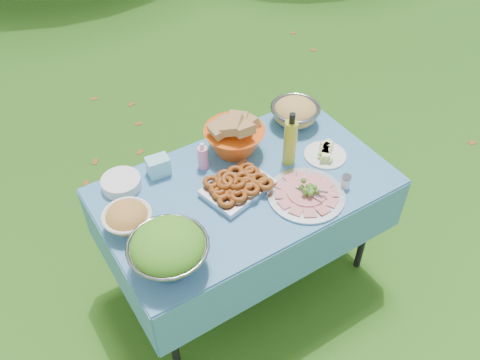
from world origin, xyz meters
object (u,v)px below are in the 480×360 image
at_px(charcuterie_platter, 307,190).
at_px(plate_stack, 121,183).
at_px(salad_bowl, 168,249).
at_px(pasta_bowl_steel, 295,112).
at_px(oil_bottle, 290,139).
at_px(bread_bowl, 234,135).
at_px(picnic_table, 245,233).

bearing_deg(charcuterie_platter, plate_stack, 143.55).
distance_m(salad_bowl, pasta_bowl_steel, 1.19).
bearing_deg(salad_bowl, pasta_bowl_steel, 26.29).
height_order(plate_stack, pasta_bowl_steel, pasta_bowl_steel).
bearing_deg(oil_bottle, plate_stack, 160.15).
height_order(plate_stack, bread_bowl, bread_bowl).
bearing_deg(pasta_bowl_steel, charcuterie_platter, -121.36).
bearing_deg(salad_bowl, plate_stack, 88.55).
xyz_separation_m(salad_bowl, plate_stack, (0.01, 0.57, -0.09)).
height_order(salad_bowl, plate_stack, salad_bowl).
xyz_separation_m(picnic_table, oil_bottle, (0.29, 0.02, 0.54)).
relative_size(bread_bowl, charcuterie_platter, 0.85).
xyz_separation_m(picnic_table, charcuterie_platter, (0.21, -0.23, 0.42)).
distance_m(picnic_table, pasta_bowl_steel, 0.75).
xyz_separation_m(picnic_table, plate_stack, (-0.53, 0.32, 0.41)).
relative_size(plate_stack, oil_bottle, 0.63).
bearing_deg(picnic_table, salad_bowl, -155.82).
height_order(picnic_table, plate_stack, plate_stack).
relative_size(pasta_bowl_steel, oil_bottle, 0.89).
distance_m(picnic_table, bread_bowl, 0.56).
height_order(salad_bowl, charcuterie_platter, salad_bowl).
distance_m(bread_bowl, oil_bottle, 0.30).
bearing_deg(picnic_table, oil_bottle, 4.90).
distance_m(salad_bowl, bread_bowl, 0.81).
relative_size(picnic_table, pasta_bowl_steel, 5.27).
relative_size(plate_stack, charcuterie_platter, 0.51).
bearing_deg(plate_stack, charcuterie_platter, -36.45).
distance_m(pasta_bowl_steel, charcuterie_platter, 0.60).
bearing_deg(plate_stack, oil_bottle, -19.85).
height_order(picnic_table, pasta_bowl_steel, pasta_bowl_steel).
bearing_deg(bread_bowl, plate_stack, 174.07).
bearing_deg(picnic_table, pasta_bowl_steel, 28.44).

